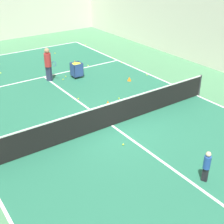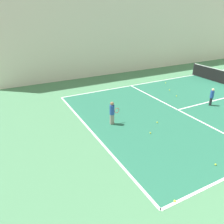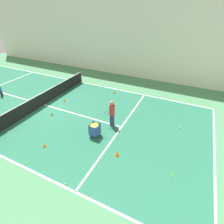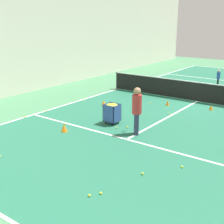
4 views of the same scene
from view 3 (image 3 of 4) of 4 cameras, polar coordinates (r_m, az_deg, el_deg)
name	(u,v)px [view 3 (image 3 of 4)]	position (r m, az deg, el deg)	size (l,w,h in m)	color
ground_plane	(44,105)	(15.07, -21.24, 2.17)	(36.15, 36.15, 0.00)	#477F56
court_playing_area	(44,105)	(15.07, -21.24, 2.18)	(10.36, 24.56, 0.00)	#23664C
line_baseline_far	(214,154)	(11.30, 30.44, -11.66)	(10.36, 0.10, 0.00)	white
line_sideline_left	(81,82)	(18.51, -10.13, 9.59)	(0.10, 24.56, 0.00)	white
line_service_far	(121,127)	(11.62, 3.12, -4.92)	(10.36, 0.10, 0.00)	white
line_centre_service	(44,105)	(15.07, -21.24, 2.19)	(0.10, 13.51, 0.00)	white
hall_enclosure_left	(98,37)	(20.63, -4.62, 23.13)	(0.15, 32.45, 7.46)	silver
tennis_net	(43,99)	(14.82, -21.65, 4.01)	(10.66, 0.10, 1.06)	#2D2D33
coach_at_net	(112,111)	(11.24, -0.02, 0.18)	(0.55, 0.67, 1.83)	#2D3351
child_midcourt	(0,89)	(17.99, -32.77, 6.24)	(0.28, 0.28, 1.10)	black
ball_cart	(95,128)	(10.60, -5.70, -5.16)	(0.57, 0.55, 0.87)	#2D478C
training_cone_0	(52,114)	(13.40, -19.05, -0.60)	(0.18, 0.18, 0.26)	orange
training_cone_1	(117,154)	(9.61, 1.67, -13.42)	(0.26, 0.26, 0.31)	orange
training_cone_2	(64,100)	(15.00, -15.29, 3.73)	(0.19, 0.19, 0.25)	orange
training_cone_3	(44,145)	(10.84, -21.30, -10.06)	(0.22, 0.22, 0.23)	orange
training_cone_4	(114,92)	(15.81, 0.79, 6.47)	(0.20, 0.20, 0.24)	orange
tennis_ball_1	(65,184)	(8.84, -14.98, -21.73)	(0.07, 0.07, 0.07)	yellow
tennis_ball_2	(36,98)	(16.33, -23.64, 4.14)	(0.07, 0.07, 0.07)	yellow
tennis_ball_3	(172,175)	(9.32, 19.09, -18.91)	(0.07, 0.07, 0.07)	yellow
tennis_ball_5	(180,128)	(12.33, 21.21, -4.80)	(0.07, 0.07, 0.07)	yellow
tennis_ball_6	(74,114)	(13.13, -12.27, -0.68)	(0.07, 0.07, 0.07)	yellow
tennis_ball_7	(86,196)	(8.33, -8.43, -25.58)	(0.07, 0.07, 0.07)	yellow
tennis_ball_8	(102,159)	(9.54, -3.38, -15.00)	(0.07, 0.07, 0.07)	yellow
tennis_ball_10	(29,82)	(20.17, -25.39, 8.96)	(0.07, 0.07, 0.07)	yellow
tennis_ball_11	(183,130)	(12.19, 22.26, -5.52)	(0.07, 0.07, 0.07)	yellow
tennis_ball_12	(146,111)	(13.44, 11.04, 0.32)	(0.07, 0.07, 0.07)	yellow
tennis_ball_14	(8,131)	(13.00, -30.75, -5.49)	(0.07, 0.07, 0.07)	yellow
tennis_ball_15	(103,128)	(11.49, -3.00, -5.25)	(0.07, 0.07, 0.07)	yellow
tennis_ball_16	(47,122)	(12.81, -20.55, -3.13)	(0.07, 0.07, 0.07)	yellow
tennis_ball_17	(17,85)	(19.85, -28.68, 7.72)	(0.07, 0.07, 0.07)	yellow
tennis_ball_18	(26,163)	(10.32, -26.19, -14.69)	(0.07, 0.07, 0.07)	yellow
tennis_ball_19	(46,78)	(20.44, -20.65, 10.32)	(0.07, 0.07, 0.07)	yellow
tennis_ball_20	(158,120)	(12.67, 14.70, -2.39)	(0.07, 0.07, 0.07)	yellow
tennis_ball_21	(105,132)	(11.15, -2.44, -6.58)	(0.07, 0.07, 0.07)	yellow
tennis_ball_24	(90,84)	(17.90, -7.20, 9.15)	(0.07, 0.07, 0.07)	yellow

